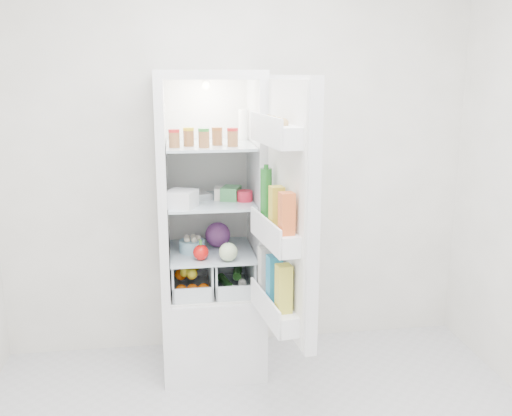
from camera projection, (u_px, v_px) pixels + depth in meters
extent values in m
cube|color=beige|center=(238.00, 151.00, 3.62)|extent=(3.00, 0.02, 2.60)
cube|color=silver|center=(213.00, 325.00, 3.55)|extent=(0.60, 0.60, 0.50)
cube|color=silver|center=(208.00, 75.00, 3.20)|extent=(0.60, 0.60, 0.05)
cube|color=silver|center=(207.00, 179.00, 3.62)|extent=(0.60, 0.05, 1.25)
cube|color=silver|center=(163.00, 189.00, 3.31)|extent=(0.05, 0.60, 1.25)
cube|color=silver|center=(256.00, 187.00, 3.39)|extent=(0.05, 0.60, 1.25)
cube|color=white|center=(207.00, 180.00, 3.59)|extent=(0.50, 0.01, 1.25)
sphere|color=white|center=(206.00, 86.00, 3.42)|extent=(0.05, 0.05, 0.05)
cube|color=silver|center=(211.00, 252.00, 3.42)|extent=(0.49, 0.53, 0.01)
cube|color=silver|center=(211.00, 201.00, 3.34)|extent=(0.49, 0.53, 0.02)
cube|color=silver|center=(209.00, 145.00, 3.27)|extent=(0.49, 0.53, 0.02)
cylinder|color=#B21919|center=(174.00, 140.00, 3.10)|extent=(0.06, 0.06, 0.08)
cylinder|color=gold|center=(189.00, 138.00, 3.16)|extent=(0.06, 0.06, 0.08)
cylinder|color=#267226|center=(204.00, 140.00, 3.09)|extent=(0.06, 0.06, 0.08)
cylinder|color=brown|center=(217.00, 138.00, 3.20)|extent=(0.06, 0.06, 0.08)
cylinder|color=#B21919|center=(233.00, 139.00, 3.14)|extent=(0.06, 0.06, 0.08)
cylinder|color=white|center=(243.00, 125.00, 3.42)|extent=(0.07, 0.07, 0.19)
cube|color=white|center=(182.00, 199.00, 3.15)|extent=(0.20, 0.20, 0.10)
cube|color=white|center=(225.00, 193.00, 3.37)|extent=(0.13, 0.13, 0.07)
cylinder|color=red|center=(245.00, 196.00, 3.31)|extent=(0.11, 0.11, 0.06)
cube|color=silver|center=(198.00, 196.00, 3.35)|extent=(0.17, 0.15, 0.04)
cube|color=#439551|center=(231.00, 193.00, 3.35)|extent=(0.14, 0.16, 0.08)
sphere|color=#521C48|center=(218.00, 235.00, 3.47)|extent=(0.15, 0.15, 0.15)
sphere|color=red|center=(201.00, 252.00, 3.23)|extent=(0.09, 0.09, 0.09)
cylinder|color=#92C5D9|center=(192.00, 246.00, 3.38)|extent=(0.16, 0.16, 0.07)
sphere|color=beige|center=(228.00, 252.00, 3.21)|extent=(0.11, 0.11, 0.11)
sphere|color=orange|center=(181.00, 290.00, 3.32)|extent=(0.07, 0.07, 0.07)
sphere|color=orange|center=(193.00, 290.00, 3.33)|extent=(0.07, 0.07, 0.07)
sphere|color=orange|center=(204.00, 289.00, 3.34)|extent=(0.07, 0.07, 0.07)
sphere|color=orange|center=(181.00, 274.00, 3.42)|extent=(0.07, 0.07, 0.07)
sphere|color=orange|center=(192.00, 274.00, 3.43)|extent=(0.07, 0.07, 0.07)
sphere|color=yellow|center=(185.00, 272.00, 3.36)|extent=(0.06, 0.06, 0.06)
sphere|color=yellow|center=(196.00, 265.00, 3.47)|extent=(0.06, 0.06, 0.06)
sphere|color=yellow|center=(192.00, 274.00, 3.32)|extent=(0.06, 0.06, 0.06)
cylinder|color=#1C4D19|center=(226.00, 282.00, 3.47)|extent=(0.09, 0.21, 0.05)
cylinder|color=#1C4D19|center=(238.00, 271.00, 3.52)|extent=(0.08, 0.21, 0.05)
sphere|color=white|center=(234.00, 289.00, 3.36)|extent=(0.05, 0.05, 0.05)
sphere|color=white|center=(242.00, 283.00, 3.38)|extent=(0.05, 0.05, 0.05)
cube|color=silver|center=(292.00, 209.00, 2.83)|extent=(0.14, 0.60, 1.30)
cube|color=white|center=(285.00, 209.00, 2.82)|extent=(0.08, 0.56, 1.26)
cube|color=white|center=(277.00, 134.00, 2.72)|extent=(0.17, 0.51, 0.10)
cube|color=white|center=(276.00, 234.00, 2.84)|extent=(0.17, 0.51, 0.10)
cube|color=white|center=(275.00, 309.00, 2.93)|extent=(0.17, 0.51, 0.10)
sphere|color=#9B7846|center=(284.00, 123.00, 2.59)|extent=(0.05, 0.05, 0.05)
sphere|color=#9B7846|center=(278.00, 122.00, 2.67)|extent=(0.05, 0.05, 0.05)
sphere|color=#9B7846|center=(273.00, 121.00, 2.74)|extent=(0.05, 0.05, 0.05)
sphere|color=#9B7846|center=(268.00, 119.00, 2.82)|extent=(0.05, 0.05, 0.05)
cylinder|color=#1C6220|center=(266.00, 193.00, 2.93)|extent=(0.06, 0.06, 0.26)
cube|color=yellow|center=(277.00, 207.00, 2.77)|extent=(0.07, 0.07, 0.20)
cube|color=orange|center=(287.00, 214.00, 2.63)|extent=(0.07, 0.07, 0.20)
cube|color=silver|center=(266.00, 269.00, 3.03)|extent=(0.08, 0.08, 0.24)
cube|color=#258DBB|center=(274.00, 278.00, 2.89)|extent=(0.08, 0.08, 0.24)
cube|color=yellow|center=(284.00, 289.00, 2.75)|extent=(0.08, 0.08, 0.24)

